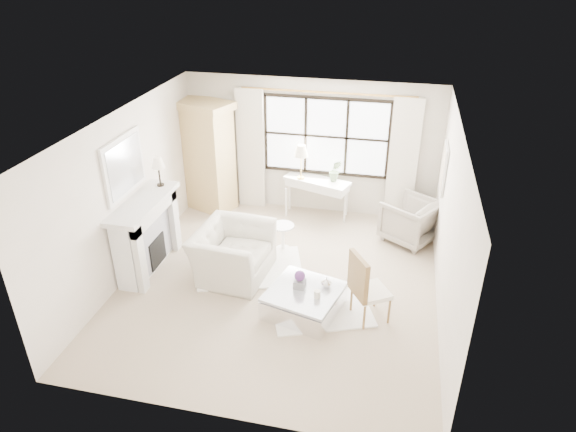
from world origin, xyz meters
name	(u,v)px	position (x,y,z in m)	size (l,w,h in m)	color
floor	(279,283)	(0.00, 0.00, 0.00)	(5.50, 5.50, 0.00)	tan
ceiling	(277,123)	(0.00, 0.00, 2.70)	(5.50, 5.50, 0.00)	white
wall_back	(311,147)	(0.00, 2.75, 1.35)	(5.00, 5.00, 0.00)	beige
wall_front	(216,327)	(0.00, -2.75, 1.35)	(5.00, 5.00, 0.00)	white
wall_left	(127,194)	(-2.50, 0.00, 1.35)	(5.50, 5.50, 0.00)	silver
wall_right	(449,227)	(2.50, 0.00, 1.35)	(5.50, 5.50, 0.00)	beige
window_pane	(326,136)	(0.30, 2.73, 1.60)	(2.40, 0.02, 1.50)	white
window_frame	(326,137)	(0.30, 2.72, 1.60)	(2.50, 0.04, 1.50)	black
curtain_rod	(327,92)	(0.30, 2.67, 2.47)	(0.04, 0.04, 3.30)	#AE7F3C
curtain_left	(251,150)	(-1.20, 2.65, 1.24)	(0.55, 0.10, 2.47)	beige
curtain_right	(403,162)	(1.80, 2.65, 1.24)	(0.55, 0.10, 2.47)	silver
fireplace	(145,233)	(-2.27, 0.00, 0.65)	(0.58, 1.66, 1.26)	silver
mirror_frame	(124,166)	(-2.47, 0.00, 1.84)	(0.05, 1.15, 0.95)	white
mirror_glass	(125,166)	(-2.44, 0.00, 1.84)	(0.02, 1.00, 0.80)	silver
art_frame	(444,169)	(2.47, 1.70, 1.55)	(0.04, 0.62, 0.82)	silver
art_canvas	(443,168)	(2.45, 1.70, 1.55)	(0.01, 0.52, 0.72)	#C4B397
mantel_lamp	(158,164)	(-2.20, 0.60, 1.65)	(0.22, 0.22, 0.51)	black
armoire	(207,155)	(-2.05, 2.38, 1.14)	(1.30, 1.05, 2.24)	tan
console_table	(317,198)	(0.20, 2.45, 0.40)	(1.38, 0.83, 0.80)	white
console_lamp	(301,152)	(-0.13, 2.44, 1.36)	(0.28, 0.28, 0.69)	#AC8B3B
orchid_plant	(335,171)	(0.54, 2.46, 1.02)	(0.24, 0.19, 0.44)	#5B754E
side_table	(283,234)	(-0.17, 1.03, 0.33)	(0.40, 0.40, 0.51)	white
rug_left	(251,268)	(-0.57, 0.31, 0.02)	(1.73, 1.22, 0.03)	white
rug_right	(321,308)	(0.78, -0.51, 0.01)	(1.46, 1.10, 0.03)	white
club_armchair	(233,253)	(-0.80, 0.10, 0.42)	(1.28, 1.12, 0.83)	beige
wingback_chair	(410,220)	(2.04, 1.88, 0.41)	(0.87, 0.89, 0.81)	gray
french_chair	(369,300)	(1.49, -0.56, 0.31)	(0.67, 0.66, 1.08)	olive
coffee_table	(304,301)	(0.54, -0.62, 0.18)	(1.22, 1.22, 0.38)	silver
planter_box	(300,284)	(0.46, -0.55, 0.44)	(0.17, 0.17, 0.13)	slate
planter_flowers	(300,276)	(0.46, -0.55, 0.58)	(0.16, 0.16, 0.16)	#592C6F
pillar_candle	(317,294)	(0.75, -0.74, 0.44)	(0.09, 0.09, 0.12)	#EDE8CF
coffee_vase	(326,282)	(0.84, -0.46, 0.46)	(0.16, 0.16, 0.16)	silver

